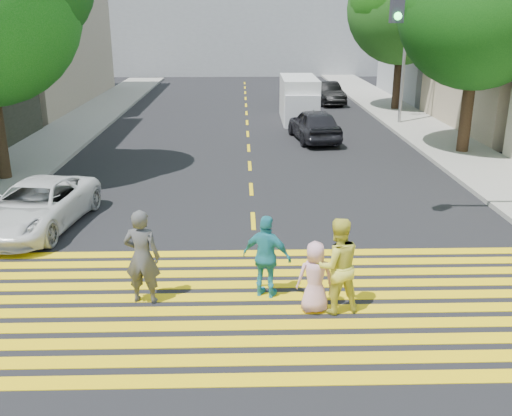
{
  "coord_description": "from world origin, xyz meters",
  "views": [
    {
      "loc": [
        -0.31,
        -8.72,
        5.4
      ],
      "look_at": [
        0.0,
        3.0,
        1.4
      ],
      "focal_mm": 40.0,
      "sensor_mm": 36.0,
      "label": 1
    }
  ],
  "objects_px": {
    "tree_right_far": "(404,2)",
    "pedestrian_child": "(315,277)",
    "silver_car": "(296,89)",
    "white_sedan": "(36,206)",
    "tree_right_near": "(482,0)",
    "dark_car_parked": "(327,93)",
    "pedestrian_woman": "(337,265)",
    "white_van": "(299,101)",
    "pedestrian_extra": "(267,257)",
    "pedestrian_man": "(142,257)",
    "dark_car_near": "(314,125)"
  },
  "relations": [
    {
      "from": "tree_right_near",
      "to": "white_van",
      "type": "bearing_deg",
      "value": 127.37
    },
    {
      "from": "pedestrian_child",
      "to": "tree_right_far",
      "type": "bearing_deg",
      "value": -114.05
    },
    {
      "from": "tree_right_near",
      "to": "pedestrian_extra",
      "type": "bearing_deg",
      "value": -125.32
    },
    {
      "from": "tree_right_far",
      "to": "pedestrian_extra",
      "type": "xyz_separation_m",
      "value": [
        -8.6,
        -22.99,
        -5.18
      ]
    },
    {
      "from": "pedestrian_man",
      "to": "dark_car_parked",
      "type": "height_order",
      "value": "pedestrian_man"
    },
    {
      "from": "pedestrian_woman",
      "to": "dark_car_parked",
      "type": "bearing_deg",
      "value": -108.48
    },
    {
      "from": "pedestrian_extra",
      "to": "white_van",
      "type": "bearing_deg",
      "value": -74.21
    },
    {
      "from": "white_sedan",
      "to": "silver_car",
      "type": "height_order",
      "value": "silver_car"
    },
    {
      "from": "tree_right_near",
      "to": "tree_right_far",
      "type": "distance_m",
      "value": 10.95
    },
    {
      "from": "white_sedan",
      "to": "tree_right_far",
      "type": "bearing_deg",
      "value": 60.45
    },
    {
      "from": "tree_right_far",
      "to": "pedestrian_extra",
      "type": "height_order",
      "value": "tree_right_far"
    },
    {
      "from": "dark_car_near",
      "to": "white_sedan",
      "type": "bearing_deg",
      "value": 44.11
    },
    {
      "from": "white_van",
      "to": "tree_right_far",
      "type": "bearing_deg",
      "value": 28.47
    },
    {
      "from": "pedestrian_man",
      "to": "white_van",
      "type": "distance_m",
      "value": 20.63
    },
    {
      "from": "dark_car_parked",
      "to": "silver_car",
      "type": "bearing_deg",
      "value": 118.56
    },
    {
      "from": "tree_right_near",
      "to": "white_van",
      "type": "distance_m",
      "value": 10.93
    },
    {
      "from": "tree_right_far",
      "to": "dark_car_near",
      "type": "relative_size",
      "value": 2.11
    },
    {
      "from": "dark_car_near",
      "to": "pedestrian_man",
      "type": "bearing_deg",
      "value": 63.76
    },
    {
      "from": "dark_car_near",
      "to": "silver_car",
      "type": "relative_size",
      "value": 0.93
    },
    {
      "from": "pedestrian_woman",
      "to": "white_van",
      "type": "distance_m",
      "value": 20.5
    },
    {
      "from": "pedestrian_man",
      "to": "dark_car_parked",
      "type": "relative_size",
      "value": 0.46
    },
    {
      "from": "silver_car",
      "to": "dark_car_near",
      "type": "bearing_deg",
      "value": 92.75
    },
    {
      "from": "tree_right_far",
      "to": "pedestrian_child",
      "type": "xyz_separation_m",
      "value": [
        -7.72,
        -23.61,
        -5.34
      ]
    },
    {
      "from": "tree_right_near",
      "to": "tree_right_far",
      "type": "xyz_separation_m",
      "value": [
        0.07,
        10.95,
        0.16
      ]
    },
    {
      "from": "tree_right_near",
      "to": "silver_car",
      "type": "distance_m",
      "value": 17.88
    },
    {
      "from": "white_van",
      "to": "dark_car_near",
      "type": "bearing_deg",
      "value": -86.91
    },
    {
      "from": "tree_right_far",
      "to": "pedestrian_woman",
      "type": "relative_size",
      "value": 4.76
    },
    {
      "from": "pedestrian_child",
      "to": "white_van",
      "type": "distance_m",
      "value": 20.54
    },
    {
      "from": "dark_car_near",
      "to": "dark_car_parked",
      "type": "xyz_separation_m",
      "value": [
        2.17,
        11.05,
        -0.04
      ]
    },
    {
      "from": "pedestrian_extra",
      "to": "dark_car_parked",
      "type": "height_order",
      "value": "pedestrian_extra"
    },
    {
      "from": "pedestrian_extra",
      "to": "pedestrian_man",
      "type": "bearing_deg",
      "value": 27.13
    },
    {
      "from": "pedestrian_child",
      "to": "pedestrian_extra",
      "type": "height_order",
      "value": "pedestrian_extra"
    },
    {
      "from": "tree_right_far",
      "to": "pedestrian_man",
      "type": "height_order",
      "value": "tree_right_far"
    },
    {
      "from": "dark_car_parked",
      "to": "pedestrian_child",
      "type": "bearing_deg",
      "value": -105.99
    },
    {
      "from": "pedestrian_woman",
      "to": "pedestrian_man",
      "type": "bearing_deg",
      "value": -17.57
    },
    {
      "from": "tree_right_far",
      "to": "white_sedan",
      "type": "bearing_deg",
      "value": -127.39
    },
    {
      "from": "tree_right_near",
      "to": "dark_car_parked",
      "type": "height_order",
      "value": "tree_right_near"
    },
    {
      "from": "white_van",
      "to": "pedestrian_man",
      "type": "bearing_deg",
      "value": -103.12
    },
    {
      "from": "silver_car",
      "to": "white_sedan",
      "type": "bearing_deg",
      "value": 74.02
    },
    {
      "from": "silver_car",
      "to": "dark_car_parked",
      "type": "xyz_separation_m",
      "value": [
        1.75,
        -2.43,
        0.02
      ]
    },
    {
      "from": "dark_car_near",
      "to": "pedestrian_child",
      "type": "bearing_deg",
      "value": 75.88
    },
    {
      "from": "tree_right_far",
      "to": "pedestrian_child",
      "type": "relative_size",
      "value": 6.36
    },
    {
      "from": "pedestrian_child",
      "to": "pedestrian_extra",
      "type": "distance_m",
      "value": 1.09
    },
    {
      "from": "pedestrian_extra",
      "to": "white_van",
      "type": "relative_size",
      "value": 0.36
    },
    {
      "from": "tree_right_near",
      "to": "pedestrian_man",
      "type": "relative_size",
      "value": 4.53
    },
    {
      "from": "tree_right_far",
      "to": "dark_car_near",
      "type": "distance_m",
      "value": 11.36
    },
    {
      "from": "dark_car_parked",
      "to": "pedestrian_woman",
      "type": "bearing_deg",
      "value": -105.14
    },
    {
      "from": "white_van",
      "to": "dark_car_parked",
      "type": "bearing_deg",
      "value": 69.44
    },
    {
      "from": "pedestrian_extra",
      "to": "white_sedan",
      "type": "xyz_separation_m",
      "value": [
        -5.89,
        4.02,
        -0.23
      ]
    },
    {
      "from": "tree_right_near",
      "to": "dark_car_parked",
      "type": "xyz_separation_m",
      "value": [
        -3.59,
        13.83,
        -5.2
      ]
    }
  ]
}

